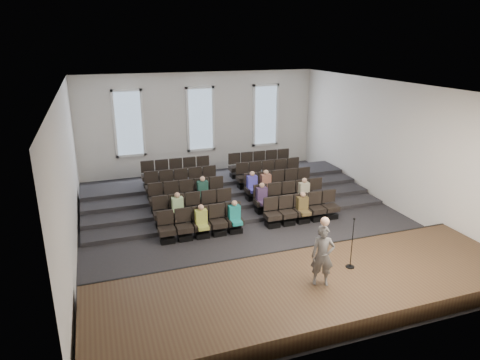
# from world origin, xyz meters

# --- Properties ---
(ground) EXTENTS (14.00, 14.00, 0.00)m
(ground) POSITION_xyz_m (0.00, 0.00, 0.00)
(ground) COLOR #232326
(ground) RESTS_ON ground
(ceiling) EXTENTS (12.00, 14.00, 0.02)m
(ceiling) POSITION_xyz_m (0.00, 0.00, 5.01)
(ceiling) COLOR white
(ceiling) RESTS_ON ground
(wall_back) EXTENTS (12.00, 0.04, 5.00)m
(wall_back) POSITION_xyz_m (0.00, 7.02, 2.50)
(wall_back) COLOR silver
(wall_back) RESTS_ON ground
(wall_front) EXTENTS (12.00, 0.04, 5.00)m
(wall_front) POSITION_xyz_m (0.00, -7.02, 2.50)
(wall_front) COLOR silver
(wall_front) RESTS_ON ground
(wall_left) EXTENTS (0.04, 14.00, 5.00)m
(wall_left) POSITION_xyz_m (-6.02, 0.00, 2.50)
(wall_left) COLOR silver
(wall_left) RESTS_ON ground
(wall_right) EXTENTS (0.04, 14.00, 5.00)m
(wall_right) POSITION_xyz_m (6.02, 0.00, 2.50)
(wall_right) COLOR silver
(wall_right) RESTS_ON ground
(stage) EXTENTS (11.80, 3.60, 0.50)m
(stage) POSITION_xyz_m (0.00, -5.10, 0.25)
(stage) COLOR #3D2C1A
(stage) RESTS_ON ground
(stage_lip) EXTENTS (11.80, 0.06, 0.52)m
(stage_lip) POSITION_xyz_m (0.00, -3.33, 0.25)
(stage_lip) COLOR black
(stage_lip) RESTS_ON ground
(risers) EXTENTS (11.80, 4.80, 0.60)m
(risers) POSITION_xyz_m (0.00, 3.17, 0.20)
(risers) COLOR #232326
(risers) RESTS_ON ground
(seating_rows) EXTENTS (6.80, 4.70, 1.67)m
(seating_rows) POSITION_xyz_m (-0.00, 1.54, 0.68)
(seating_rows) COLOR black
(seating_rows) RESTS_ON ground
(windows) EXTENTS (8.44, 0.10, 3.24)m
(windows) POSITION_xyz_m (0.00, 6.95, 2.70)
(windows) COLOR white
(windows) RESTS_ON wall_back
(audience) EXTENTS (5.45, 2.64, 1.10)m
(audience) POSITION_xyz_m (0.08, 0.45, 0.83)
(audience) COLOR #ACB749
(audience) RESTS_ON seating_rows
(speaker) EXTENTS (0.69, 0.59, 1.61)m
(speaker) POSITION_xyz_m (0.07, -5.28, 1.31)
(speaker) COLOR #53504E
(speaker) RESTS_ON stage
(mic_stand) EXTENTS (0.25, 0.25, 1.49)m
(mic_stand) POSITION_xyz_m (1.25, -4.80, 0.94)
(mic_stand) COLOR black
(mic_stand) RESTS_ON stage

